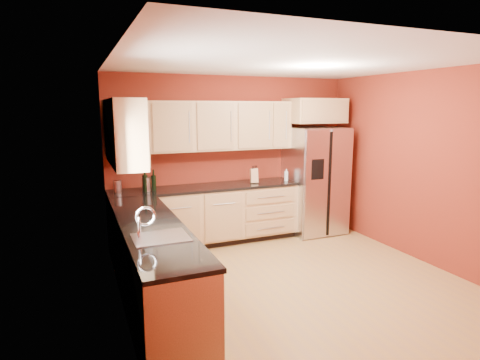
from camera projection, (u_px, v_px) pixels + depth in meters
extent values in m
plane|color=#AE8543|center=(292.00, 280.00, 4.95)|extent=(4.00, 4.00, 0.00)
plane|color=silver|center=(297.00, 62.00, 4.48)|extent=(4.00, 4.00, 0.00)
cube|color=maroon|center=(232.00, 158.00, 6.53)|extent=(4.00, 0.04, 2.60)
cube|color=maroon|center=(434.00, 220.00, 2.89)|extent=(4.00, 0.04, 2.60)
cube|color=maroon|center=(118.00, 190.00, 3.96)|extent=(0.04, 4.00, 2.60)
cube|color=maroon|center=(422.00, 167.00, 5.47)|extent=(0.04, 4.00, 2.60)
cube|color=#A68250|center=(207.00, 216.00, 6.21)|extent=(2.90, 0.60, 0.88)
cube|color=#A68250|center=(152.00, 267.00, 4.23)|extent=(0.60, 2.80, 0.88)
cube|color=black|center=(206.00, 188.00, 6.11)|extent=(2.90, 0.62, 0.04)
cube|color=black|center=(151.00, 225.00, 4.15)|extent=(0.62, 2.80, 0.04)
cube|color=#A68250|center=(221.00, 126.00, 6.19)|extent=(2.30, 0.33, 0.75)
cube|color=#A68250|center=(124.00, 132.00, 4.59)|extent=(0.33, 1.35, 0.75)
cube|color=#A68250|center=(128.00, 128.00, 5.51)|extent=(0.67, 0.67, 0.75)
cube|color=#A68250|center=(315.00, 111.00, 6.63)|extent=(0.92, 0.60, 0.40)
cube|color=#AAAAAE|center=(315.00, 180.00, 6.77)|extent=(0.90, 0.75, 1.78)
cube|color=white|center=(125.00, 172.00, 3.47)|extent=(0.03, 0.90, 1.00)
cylinder|color=#AAAAAE|center=(146.00, 184.00, 5.75)|extent=(0.16, 0.16, 0.20)
cylinder|color=#AAAAAE|center=(118.00, 187.00, 5.61)|extent=(0.14, 0.14, 0.18)
cube|color=tan|center=(254.00, 176.00, 6.37)|extent=(0.13, 0.12, 0.23)
cylinder|color=silver|center=(286.00, 175.00, 6.55)|extent=(0.08, 0.08, 0.20)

